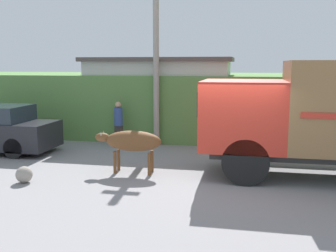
{
  "coord_description": "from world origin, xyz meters",
  "views": [
    {
      "loc": [
        0.37,
        -10.0,
        2.98
      ],
      "look_at": [
        -1.73,
        0.42,
        1.3
      ],
      "focal_mm": 42.0,
      "sensor_mm": 36.0,
      "label": 1
    }
  ],
  "objects_px": {
    "brown_cow": "(132,141)",
    "utility_pole": "(156,60)",
    "pedestrian_on_hill": "(118,122)",
    "roadside_rock": "(24,175)"
  },
  "relations": [
    {
      "from": "pedestrian_on_hill",
      "to": "utility_pole",
      "type": "bearing_deg",
      "value": -140.32
    },
    {
      "from": "pedestrian_on_hill",
      "to": "utility_pole",
      "type": "relative_size",
      "value": 0.27
    },
    {
      "from": "utility_pole",
      "to": "roadside_rock",
      "type": "height_order",
      "value": "utility_pole"
    },
    {
      "from": "roadside_rock",
      "to": "utility_pole",
      "type": "bearing_deg",
      "value": 66.61
    },
    {
      "from": "pedestrian_on_hill",
      "to": "utility_pole",
      "type": "height_order",
      "value": "utility_pole"
    },
    {
      "from": "brown_cow",
      "to": "utility_pole",
      "type": "height_order",
      "value": "utility_pole"
    },
    {
      "from": "pedestrian_on_hill",
      "to": "roadside_rock",
      "type": "height_order",
      "value": "pedestrian_on_hill"
    },
    {
      "from": "pedestrian_on_hill",
      "to": "roadside_rock",
      "type": "xyz_separation_m",
      "value": [
        -0.9,
        -4.85,
        -0.69
      ]
    },
    {
      "from": "roadside_rock",
      "to": "pedestrian_on_hill",
      "type": "bearing_deg",
      "value": 79.54
    },
    {
      "from": "brown_cow",
      "to": "pedestrian_on_hill",
      "type": "height_order",
      "value": "pedestrian_on_hill"
    }
  ]
}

